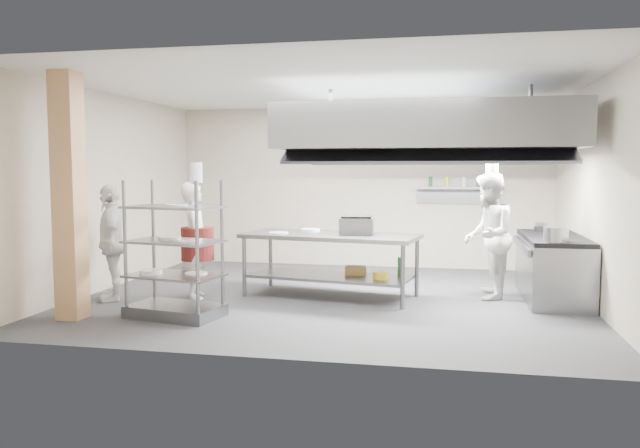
% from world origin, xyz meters
% --- Properties ---
extents(floor, '(7.00, 7.00, 0.00)m').
position_xyz_m(floor, '(0.00, 0.00, 0.00)').
color(floor, '#303032').
rests_on(floor, ground).
extents(ceiling, '(7.00, 7.00, 0.00)m').
position_xyz_m(ceiling, '(0.00, 0.00, 3.00)').
color(ceiling, silver).
rests_on(ceiling, wall_back).
extents(wall_back, '(7.00, 0.00, 7.00)m').
position_xyz_m(wall_back, '(0.00, 3.00, 1.50)').
color(wall_back, tan).
rests_on(wall_back, ground).
extents(wall_left, '(0.00, 6.00, 6.00)m').
position_xyz_m(wall_left, '(-3.50, 0.00, 1.50)').
color(wall_left, tan).
rests_on(wall_left, ground).
extents(wall_right, '(0.00, 6.00, 6.00)m').
position_xyz_m(wall_right, '(3.50, 0.00, 1.50)').
color(wall_right, tan).
rests_on(wall_right, ground).
extents(column, '(0.30, 0.30, 3.00)m').
position_xyz_m(column, '(-2.90, -1.90, 1.50)').
color(column, tan).
rests_on(column, floor).
extents(exhaust_hood, '(4.00, 2.50, 0.60)m').
position_xyz_m(exhaust_hood, '(1.30, 0.40, 2.40)').
color(exhaust_hood, gray).
rests_on(exhaust_hood, ceiling).
extents(hood_strip_a, '(1.60, 0.12, 0.04)m').
position_xyz_m(hood_strip_a, '(0.40, 0.40, 2.08)').
color(hood_strip_a, white).
rests_on(hood_strip_a, exhaust_hood).
extents(hood_strip_b, '(1.60, 0.12, 0.04)m').
position_xyz_m(hood_strip_b, '(2.20, 0.40, 2.08)').
color(hood_strip_b, white).
rests_on(hood_strip_b, exhaust_hood).
extents(wall_shelf, '(1.50, 0.28, 0.04)m').
position_xyz_m(wall_shelf, '(1.80, 2.84, 1.50)').
color(wall_shelf, gray).
rests_on(wall_shelf, wall_back).
extents(island, '(2.63, 1.43, 0.91)m').
position_xyz_m(island, '(-0.03, 0.04, 0.46)').
color(island, gray).
rests_on(island, floor).
extents(island_worktop, '(2.63, 1.43, 0.06)m').
position_xyz_m(island_worktop, '(-0.03, 0.04, 0.88)').
color(island_worktop, gray).
rests_on(island_worktop, island).
extents(island_undershelf, '(2.41, 1.30, 0.04)m').
position_xyz_m(island_undershelf, '(-0.03, 0.04, 0.30)').
color(island_undershelf, slate).
rests_on(island_undershelf, island).
extents(pass_rack, '(1.24, 0.86, 1.70)m').
position_xyz_m(pass_rack, '(-1.70, -1.57, 0.85)').
color(pass_rack, slate).
rests_on(pass_rack, floor).
extents(cooking_range, '(0.80, 2.00, 0.84)m').
position_xyz_m(cooking_range, '(3.08, 0.50, 0.42)').
color(cooking_range, slate).
rests_on(cooking_range, floor).
extents(range_top, '(0.78, 1.96, 0.06)m').
position_xyz_m(range_top, '(3.08, 0.50, 0.87)').
color(range_top, black).
rests_on(range_top, cooking_range).
extents(chef_head, '(0.59, 0.71, 1.66)m').
position_xyz_m(chef_head, '(-1.90, -0.43, 0.83)').
color(chef_head, white).
rests_on(chef_head, floor).
extents(chef_line, '(0.77, 0.94, 1.79)m').
position_xyz_m(chef_line, '(2.18, 0.37, 0.90)').
color(chef_line, white).
rests_on(chef_line, floor).
extents(chef_plating, '(0.82, 1.02, 1.63)m').
position_xyz_m(chef_plating, '(-3.00, -0.79, 0.81)').
color(chef_plating, white).
rests_on(chef_plating, floor).
extents(griddle, '(0.50, 0.40, 0.23)m').
position_xyz_m(griddle, '(0.34, 0.09, 1.03)').
color(griddle, slate).
rests_on(griddle, island_worktop).
extents(wicker_basket, '(0.29, 0.20, 0.12)m').
position_xyz_m(wicker_basket, '(0.32, 0.10, 0.38)').
color(wicker_basket, olive).
rests_on(wicker_basket, island_undershelf).
extents(stockpot, '(0.28, 0.28, 0.19)m').
position_xyz_m(stockpot, '(2.96, -0.30, 1.00)').
color(stockpot, gray).
rests_on(stockpot, range_top).
extents(plate_stack, '(0.28, 0.28, 0.05)m').
position_xyz_m(plate_stack, '(-1.70, -1.57, 0.55)').
color(plate_stack, white).
rests_on(plate_stack, pass_rack).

